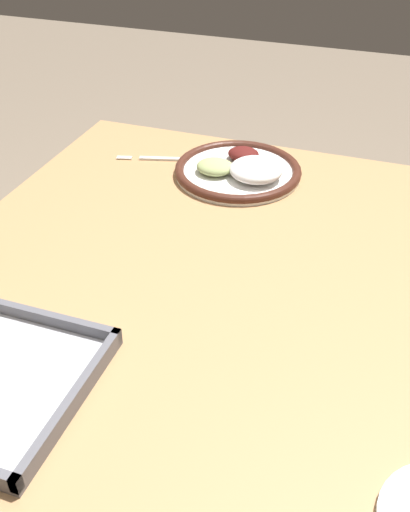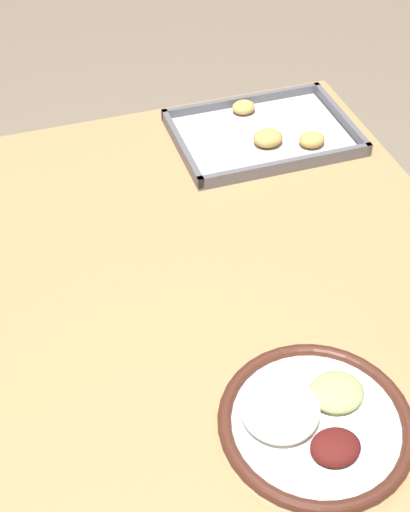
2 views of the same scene
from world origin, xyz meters
name	(u,v)px [view 2 (image 2 of 2)]	position (x,y,z in m)	size (l,w,h in m)	color
ground_plane	(197,495)	(0.00, 0.00, 0.00)	(8.00, 8.00, 0.00)	#7A6B59
dining_table	(194,316)	(0.00, 0.00, 0.66)	(0.98, 1.04, 0.78)	#AD7F51
dinner_plate	(312,420)	(0.06, -0.35, 0.79)	(0.28, 0.28, 0.05)	white
baking_tray	(265,134)	(0.27, 0.34, 0.79)	(0.37, 0.27, 0.04)	#595960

